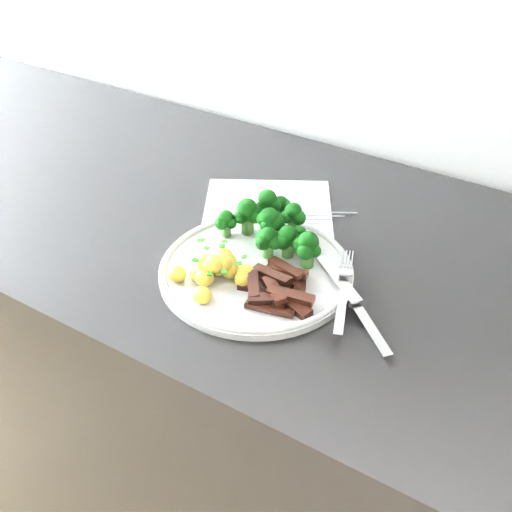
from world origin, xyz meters
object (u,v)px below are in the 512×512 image
Objects in this scene: counter at (273,438)px; broccoli at (274,224)px; potatoes at (215,269)px; beef_strips at (278,289)px; fork at (343,294)px; plate at (256,269)px; knife at (360,314)px; recipe_paper at (267,227)px.

broccoli reaches higher than counter.
counter is 23.09× the size of potatoes.
fork is at bearing 25.16° from beef_strips.
plate is at bearing 52.75° from potatoes.
broccoli is 1.04× the size of knife.
fork is at bearing 1.36° from plate.
counter is 0.46m from recipe_paper.
knife reaches higher than counter.
potatoes is (-0.02, -0.13, 0.48)m from counter.
recipe_paper reaches higher than counter.
potatoes is at bearing -127.25° from plate.
potatoes is (0.01, -0.15, 0.02)m from recipe_paper.
beef_strips reaches higher than fork.
knife is at bearing -29.17° from recipe_paper.
plate is 1.60× the size of fork.
recipe_paper is at bearing 131.28° from broccoli.
potatoes reaches higher than counter.
beef_strips is 0.11m from knife.
counter is 0.47m from plate.
knife is at bearing -3.45° from plate.
broccoli is at bearing -75.46° from counter.
beef_strips is at bearing -56.75° from broccoli.
counter is at bearing 104.54° from broccoli.
knife is (0.10, 0.02, -0.01)m from beef_strips.
broccoli is at bearing -48.72° from recipe_paper.
knife is (0.03, -0.01, -0.01)m from fork.
potatoes is 0.65× the size of knife.
beef_strips is at bearing -168.00° from knife.
plate is 1.62× the size of knife.
broccoli is 1.50× the size of beef_strips.
knife is (0.17, -0.10, 0.47)m from counter.
counter is 0.50m from potatoes.
fork is at bearing 16.78° from potatoes.
recipe_paper is at bearing 125.85° from beef_strips.
potatoes is 0.20m from knife.
plate reaches higher than counter.
beef_strips is 0.69× the size of knife.
recipe_paper is at bearing 93.80° from potatoes.
potatoes is at bearing -98.53° from counter.
broccoli reaches higher than plate.
recipe_paper is at bearing 149.74° from counter.
broccoli is at bearing 76.59° from potatoes.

